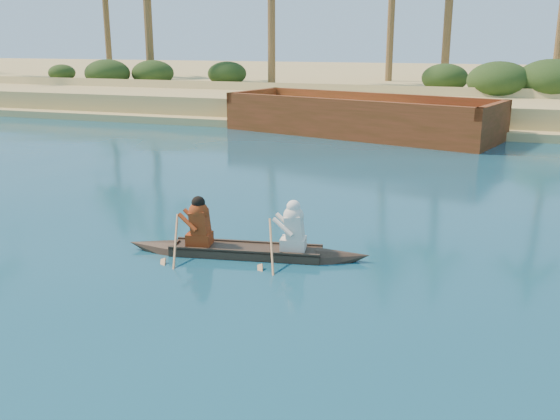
% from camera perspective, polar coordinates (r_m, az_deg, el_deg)
% --- Properties ---
extents(sandy_embankment, '(150.00, 51.00, 1.50)m').
position_cam_1_polar(sandy_embankment, '(54.39, 5.81, 11.46)').
color(sandy_embankment, tan).
rests_on(sandy_embankment, ground).
extents(shrub_cluster, '(100.00, 6.00, 2.40)m').
position_cam_1_polar(shrub_cluster, '(39.57, 0.56, 11.05)').
color(shrub_cluster, '#1E3413').
rests_on(shrub_cluster, ground).
extents(canoe, '(4.99, 1.46, 1.36)m').
position_cam_1_polar(canoe, '(12.50, -3.14, -3.04)').
color(canoe, '#362A1D').
rests_on(canoe, ground).
extents(barge_mid, '(12.82, 7.12, 2.03)m').
position_cam_1_polar(barge_mid, '(28.73, 7.32, 8.29)').
color(barge_mid, maroon).
rests_on(barge_mid, ground).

